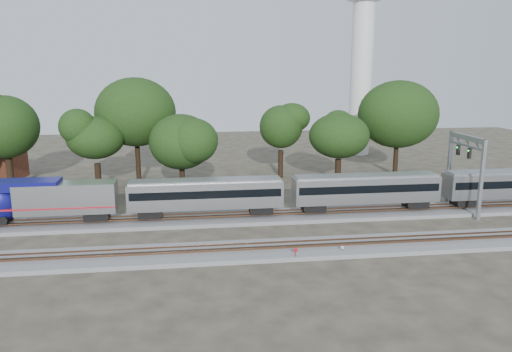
{
  "coord_description": "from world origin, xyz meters",
  "views": [
    {
      "loc": [
        -3.07,
        -45.33,
        16.22
      ],
      "look_at": [
        3.64,
        5.0,
        5.0
      ],
      "focal_mm": 35.0,
      "sensor_mm": 36.0,
      "label": 1
    }
  ],
  "objects": [
    {
      "name": "switch_stand_white",
      "position": [
        9.85,
        -5.55,
        0.55
      ],
      "size": [
        0.27,
        0.05,
        0.86
      ],
      "rotation": [
        0.0,
        0.0,
        0.06
      ],
      "color": "#512D19",
      "rests_on": "ground"
    },
    {
      "name": "switch_stand_red",
      "position": [
        5.54,
        -6.21,
        0.71
      ],
      "size": [
        0.35,
        0.08,
        1.11
      ],
      "rotation": [
        0.0,
        0.0,
        -0.13
      ],
      "color": "#512D19",
      "rests_on": "ground"
    },
    {
      "name": "signal_gantry",
      "position": [
        27.45,
        6.0,
        6.36
      ],
      "size": [
        0.61,
        7.18,
        8.73
      ],
      "color": "gray",
      "rests_on": "ground"
    },
    {
      "name": "tree_5",
      "position": [
        10.12,
        26.01,
        7.54
      ],
      "size": [
        7.69,
        7.69,
        10.84
      ],
      "color": "black",
      "rests_on": "ground"
    },
    {
      "name": "tree_6",
      "position": [
        16.98,
        19.7,
        6.96
      ],
      "size": [
        7.1,
        7.1,
        10.01
      ],
      "color": "black",
      "rests_on": "ground"
    },
    {
      "name": "tree_7",
      "position": [
        27.45,
        24.84,
        9.25
      ],
      "size": [
        9.42,
        9.42,
        13.28
      ],
      "color": "black",
      "rests_on": "ground"
    },
    {
      "name": "track_near",
      "position": [
        0.0,
        -4.0,
        0.21
      ],
      "size": [
        160.0,
        5.0,
        0.73
      ],
      "color": "slate",
      "rests_on": "ground"
    },
    {
      "name": "train",
      "position": [
        24.92,
        6.0,
        3.04
      ],
      "size": [
        102.18,
        2.91,
        4.29
      ],
      "color": "#ABADB2",
      "rests_on": "ground"
    },
    {
      "name": "track_far",
      "position": [
        0.0,
        6.0,
        0.21
      ],
      "size": [
        160.0,
        5.0,
        0.73
      ],
      "color": "slate",
      "rests_on": "ground"
    },
    {
      "name": "switch_lever",
      "position": [
        5.32,
        -5.6,
        0.15
      ],
      "size": [
        0.53,
        0.35,
        0.3
      ],
      "primitive_type": "cube",
      "rotation": [
        0.0,
        0.0,
        0.11
      ],
      "color": "#512D19",
      "rests_on": "ground"
    },
    {
      "name": "tree_1",
      "position": [
        -26.66,
        22.35,
        8.56
      ],
      "size": [
        8.72,
        8.72,
        12.29
      ],
      "color": "black",
      "rests_on": "ground"
    },
    {
      "name": "tree_4",
      "position": [
        -4.21,
        17.41,
        6.9
      ],
      "size": [
        7.04,
        7.04,
        9.92
      ],
      "color": "black",
      "rests_on": "ground"
    },
    {
      "name": "ground",
      "position": [
        0.0,
        0.0,
        0.0
      ],
      "size": [
        160.0,
        160.0,
        0.0
      ],
      "primitive_type": "plane",
      "color": "#383328",
      "rests_on": "ground"
    },
    {
      "name": "tree_2",
      "position": [
        -15.05,
        19.99,
        7.26
      ],
      "size": [
        7.4,
        7.4,
        10.44
      ],
      "color": "black",
      "rests_on": "ground"
    },
    {
      "name": "tree_3",
      "position": [
        -10.23,
        23.32,
        10.16
      ],
      "size": [
        10.34,
        10.34,
        14.58
      ],
      "color": "black",
      "rests_on": "ground"
    }
  ]
}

